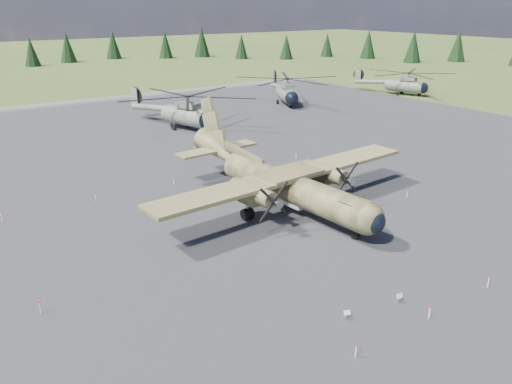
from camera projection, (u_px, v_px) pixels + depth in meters
ground at (266, 243)px, 38.45m from camera, size 500.00×500.00×0.00m
apron at (203, 203)px, 46.13m from camera, size 120.00×120.00×0.04m
transport_plane at (281, 179)px, 44.49m from camera, size 27.28×24.74×8.98m
helicopter_near at (186, 105)px, 71.70m from camera, size 24.66×25.43×5.05m
helicopter_mid at (287, 86)px, 89.62m from camera, size 25.46×25.46×4.89m
helicopter_far at (406, 79)px, 99.72m from camera, size 22.82×22.82×4.50m
info_placard_left at (347, 314)px, 28.92m from camera, size 0.43×0.28×0.62m
info_placard_right at (399, 297)px, 30.51m from camera, size 0.44×0.22×0.66m
barrier_fence at (262, 239)px, 37.96m from camera, size 33.12×29.62×0.85m
treeline at (304, 179)px, 38.25m from camera, size 298.27×291.95×10.84m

